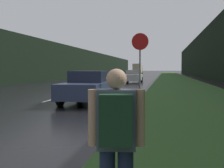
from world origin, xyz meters
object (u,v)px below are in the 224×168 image
car_passing_near (89,87)px  delivery_truck (138,69)px  hitchhiker_with_backpack (116,139)px  stop_sign (140,61)px  car_passing_far (133,76)px

car_passing_near → delivery_truck: bearing=-86.4°
hitchhiker_with_backpack → car_passing_near: bearing=98.6°
stop_sign → car_passing_far: (-2.51, 20.14, -1.22)m
stop_sign → car_passing_near: (-2.51, 0.66, -1.22)m
hitchhiker_with_backpack → car_passing_far: (-3.13, 29.88, -0.16)m
car_passing_near → delivery_truck: size_ratio=0.56×
hitchhiker_with_backpack → car_passing_near: size_ratio=0.34×
hitchhiker_with_backpack → car_passing_near: hitchhiker_with_backpack is taller
hitchhiker_with_backpack → delivery_truck: (-7.70, 83.28, 0.79)m
stop_sign → hitchhiker_with_backpack: 9.81m
stop_sign → delivery_truck: delivery_truck is taller
car_passing_near → car_passing_far: bearing=-90.0°
car_passing_far → delivery_truck: bearing=-85.1°
car_passing_far → hitchhiker_with_backpack: bearing=96.0°
hitchhiker_with_backpack → delivery_truck: delivery_truck is taller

